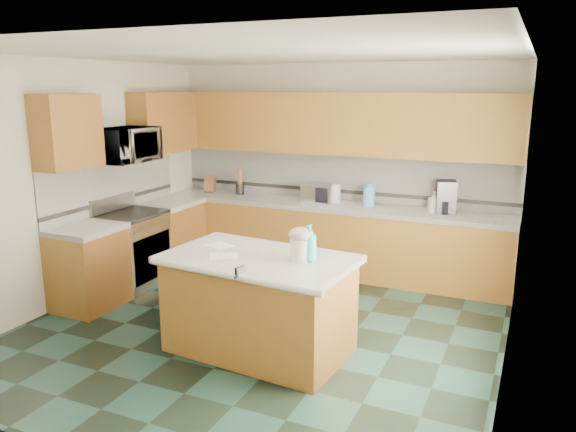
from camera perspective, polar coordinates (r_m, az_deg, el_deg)
The scene contains 52 objects.
floor at distance 5.82m, azimuth -2.82°, elevation -11.39°, with size 4.60×4.60×0.00m, color black.
ceiling at distance 5.31m, azimuth -3.16°, elevation 16.20°, with size 4.60×4.60×0.00m, color white.
wall_back at distance 7.51m, azimuth 5.17°, elevation 4.93°, with size 4.60×0.04×2.70m, color silver.
wall_front at distance 3.57m, azimuth -20.33°, elevation -5.05°, with size 4.60×0.04×2.70m, color silver.
wall_left at distance 6.77m, azimuth -20.75°, elevation 3.23°, with size 0.04×4.60×2.70m, color silver.
wall_right at distance 4.83m, azimuth 22.34°, elevation -0.60°, with size 0.04×4.60×2.70m, color silver.
back_base_cab at distance 7.40m, azimuth 4.20°, elevation -2.45°, with size 4.60×0.60×0.86m, color #4A2A10.
back_countertop at distance 7.29m, azimuth 4.26°, elevation 1.03°, with size 4.60×0.64×0.06m, color white.
back_upper_cab at distance 7.28m, azimuth 4.78°, elevation 9.35°, with size 4.60×0.33×0.78m, color #4A2A10.
back_backsplash at distance 7.50m, azimuth 5.07°, elevation 4.03°, with size 4.60×0.02×0.63m, color silver.
back_accent_band at distance 7.53m, azimuth 5.02°, elevation 2.55°, with size 4.60×0.01×0.05m, color black.
left_base_cab_rear at distance 7.72m, azimuth -11.77°, elevation -2.06°, with size 0.60×0.82×0.86m, color #4A2A10.
left_counter_rear at distance 7.61m, azimuth -11.93°, elevation 1.29°, with size 0.64×0.82×0.06m, color white.
left_base_cab_front at distance 6.60m, azimuth -19.59°, elevation -5.16°, with size 0.60×0.72×0.86m, color #4A2A10.
left_counter_front at distance 6.47m, azimuth -19.89°, elevation -1.29°, with size 0.64×0.72×0.06m, color white.
left_backsplash at distance 7.16m, azimuth -17.41°, elevation 3.05°, with size 0.02×2.30×0.63m, color silver.
left_accent_band at distance 7.19m, azimuth -17.27°, elevation 1.52°, with size 0.01×2.30×0.05m, color black.
left_upper_cab_rear at distance 7.66m, azimuth -12.53°, elevation 9.27°, with size 0.33×1.09×0.78m, color #4A2A10.
left_upper_cab_front at distance 6.41m, azimuth -21.51°, elevation 7.99°, with size 0.33×0.72×0.78m, color #4A2A10.
range_body at distance 7.12m, azimuth -15.50°, elevation -3.47°, with size 0.60×0.76×0.88m, color #B7B7BC.
range_oven_door at distance 6.95m, azimuth -13.63°, elevation -4.10°, with size 0.02×0.68×0.55m, color black.
range_cooktop at distance 7.00m, azimuth -15.73°, elevation 0.14°, with size 0.62×0.78×0.04m, color black.
range_handle at distance 6.83m, azimuth -13.60°, elevation -1.09°, with size 0.02×0.02×0.66m, color #B7B7BC.
range_backguard at distance 7.15m, azimuth -17.39°, elevation 1.27°, with size 0.06×0.76×0.18m, color #B7B7BC.
microwave at distance 6.87m, azimuth -16.16°, elevation 6.92°, with size 0.73×0.50×0.41m, color #B7B7BC.
island_base at distance 5.22m, azimuth -2.96°, elevation -9.23°, with size 1.58×0.91×0.86m, color #4A2A10.
island_top at distance 5.06m, azimuth -3.02°, elevation -4.41°, with size 1.68×1.01×0.06m, color white.
island_bullnose at distance 4.64m, azimuth -5.88°, elevation -6.09°, with size 0.06×0.06×1.68m, color white.
treat_jar at distance 4.89m, azimuth 1.29°, elevation -3.42°, with size 0.19×0.19×0.20m, color white.
treat_jar_lid at distance 4.86m, azimuth 1.30°, elevation -1.92°, with size 0.21×0.21×0.13m, color #CC8898.
treat_jar_knob at distance 4.84m, azimuth 1.30°, elevation -1.40°, with size 0.02×0.02×0.07m, color tan.
treat_jar_knob_end_l at distance 4.86m, azimuth 0.93°, elevation -1.36°, with size 0.04×0.04×0.04m, color tan.
treat_jar_knob_end_r at distance 4.83m, azimuth 1.68°, elevation -1.44°, with size 0.04×0.04×0.04m, color tan.
soap_bottle_island at distance 4.85m, azimuth 2.24°, elevation -2.78°, with size 0.13×0.13×0.33m, color #25AFB0.
paper_sheet_a at distance 5.08m, azimuth -6.51°, elevation -4.05°, with size 0.26×0.20×0.00m, color white.
paper_sheet_b at distance 5.40m, azimuth -6.95°, elevation -3.00°, with size 0.24×0.18×0.00m, color white.
clamp_body at distance 4.61m, azimuth -4.86°, elevation -5.70°, with size 0.03×0.10×0.09m, color black.
clamp_handle at distance 4.56m, azimuth -5.22°, elevation -6.16°, with size 0.02×0.02×0.07m, color black.
knife_block at distance 8.11m, azimuth -7.90°, elevation 3.29°, with size 0.14×0.11×0.25m, color #472814.
utensil_crock at distance 7.91m, azimuth -4.91°, elevation 2.73°, with size 0.12×0.12×0.15m, color black.
utensil_bundle at distance 7.88m, azimuth -4.94°, elevation 4.03°, with size 0.07×0.07×0.22m, color #472814.
toaster_oven at distance 7.37m, azimuth 3.06°, elevation 2.35°, with size 0.40×0.28×0.23m, color #B7B7BC.
toaster_oven_door at distance 7.26m, azimuth 2.69°, elevation 2.17°, with size 0.36×0.01×0.19m, color black.
paper_towel at distance 7.34m, azimuth 4.90°, elevation 2.30°, with size 0.11×0.11×0.24m, color white.
paper_towel_base at distance 7.36m, azimuth 4.89°, elevation 1.43°, with size 0.16×0.16×0.01m, color #B7B7BC.
water_jug at distance 7.17m, azimuth 8.23°, elevation 2.00°, with size 0.16×0.16×0.26m, color #60B1D8.
water_jug_neck at distance 7.14m, azimuth 8.27°, elevation 3.15°, with size 0.07×0.07×0.04m, color #60B1D8.
coffee_maker at distance 6.98m, azimuth 15.74°, elevation 1.89°, with size 0.23×0.25×0.39m, color black.
coffee_carafe at distance 6.95m, azimuth 15.61°, elevation 0.89°, with size 0.16×0.16×0.16m, color black.
soap_bottle_back at distance 6.98m, azimuth 14.60°, elevation 1.41°, with size 0.12×0.12×0.26m, color white.
soap_back_cap at distance 6.96m, azimuth 14.67°, elevation 2.57°, with size 0.02×0.02×0.03m, color red.
window_light_proxy at distance 4.60m, azimuth 22.02°, elevation 0.71°, with size 0.02×1.40×1.10m, color white.
Camera 1 is at (2.43, -4.71, 2.41)m, focal length 35.00 mm.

